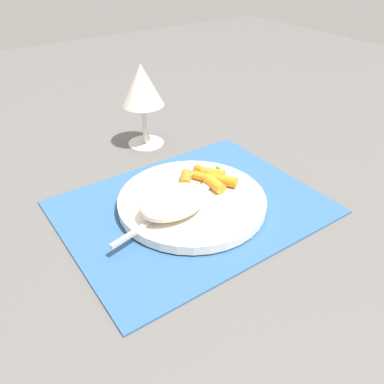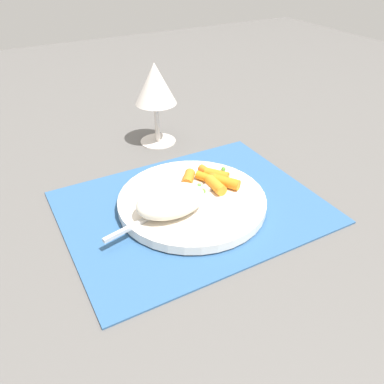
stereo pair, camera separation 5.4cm
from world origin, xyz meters
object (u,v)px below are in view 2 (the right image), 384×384
object	(u,v)px
rice_mound	(171,201)
fork	(176,204)
carrot_portion	(212,179)
wine_glass	(155,86)
plate	(192,201)

from	to	relation	value
rice_mound	fork	world-z (taller)	rice_mound
fork	rice_mound	bearing A→B (deg)	-140.70
rice_mound	carrot_portion	world-z (taller)	rice_mound
wine_glass	fork	bearing A→B (deg)	-108.35
plate	wine_glass	xyz separation A→B (m)	(0.05, 0.24, 0.11)
carrot_portion	rice_mound	bearing A→B (deg)	-157.36
rice_mound	carrot_portion	xyz separation A→B (m)	(0.09, 0.04, -0.01)
rice_mound	fork	size ratio (longest dim) A/B	0.51
rice_mound	wine_glass	bearing A→B (deg)	69.64
wine_glass	carrot_portion	bearing A→B (deg)	-90.77
fork	wine_glass	distance (m)	0.28
carrot_portion	fork	xyz separation A→B (m)	(-0.08, -0.03, -0.01)
plate	rice_mound	distance (m)	0.06
rice_mound	carrot_portion	distance (m)	0.10
rice_mound	plate	bearing A→B (deg)	22.57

